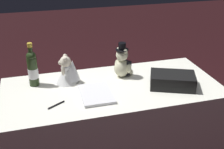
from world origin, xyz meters
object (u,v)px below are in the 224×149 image
object	(u,v)px
teddy_bear_bride	(68,71)
guestbook	(96,94)
champagne_bottle	(33,68)
gift_case_black	(172,80)
signing_pen	(56,105)
teddy_bear_groom	(123,64)

from	to	relation	value
teddy_bear_bride	guestbook	size ratio (longest dim) A/B	0.73
champagne_bottle	guestbook	xyz separation A→B (m)	(-0.41, 0.27, -0.13)
champagne_bottle	gift_case_black	bearing A→B (deg)	163.09
signing_pen	gift_case_black	distance (m)	0.86
teddy_bear_bride	champagne_bottle	xyz separation A→B (m)	(0.25, -0.03, 0.05)
teddy_bear_groom	guestbook	size ratio (longest dim) A/B	0.93
teddy_bear_bride	champagne_bottle	distance (m)	0.26
signing_pen	teddy_bear_bride	bearing A→B (deg)	-112.36
teddy_bear_bride	gift_case_black	bearing A→B (deg)	159.53
teddy_bear_bride	gift_case_black	world-z (taller)	teddy_bear_bride
champagne_bottle	gift_case_black	xyz separation A→B (m)	(-0.98, 0.30, -0.09)
teddy_bear_groom	teddy_bear_bride	world-z (taller)	teddy_bear_groom
gift_case_black	teddy_bear_groom	bearing A→B (deg)	-41.80
teddy_bear_bride	signing_pen	distance (m)	0.35
champagne_bottle	guestbook	size ratio (longest dim) A/B	1.10
champagne_bottle	guestbook	bearing A→B (deg)	146.14
champagne_bottle	signing_pen	distance (m)	0.38
signing_pen	guestbook	world-z (taller)	guestbook
teddy_bear_bride	champagne_bottle	world-z (taller)	champagne_bottle
teddy_bear_groom	teddy_bear_bride	bearing A→B (deg)	-0.42
signing_pen	gift_case_black	bearing A→B (deg)	-177.15
champagne_bottle	gift_case_black	world-z (taller)	champagne_bottle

